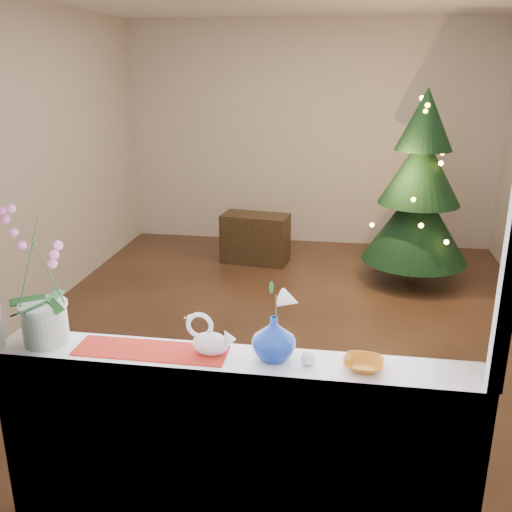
{
  "coord_description": "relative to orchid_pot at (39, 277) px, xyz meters",
  "views": [
    {
      "loc": [
        0.46,
        -4.59,
        2.15
      ],
      "look_at": [
        -0.05,
        -1.4,
        1.07
      ],
      "focal_mm": 40.0,
      "sensor_mm": 36.0,
      "label": 1
    }
  ],
  "objects": [
    {
      "name": "runner",
      "position": [
        0.51,
        -0.01,
        -0.32
      ],
      "size": [
        0.7,
        0.2,
        0.01
      ],
      "primitive_type": "cube",
      "color": "maroon",
      "rests_on": "windowsill"
    },
    {
      "name": "swan",
      "position": [
        0.78,
        0.01,
        -0.23
      ],
      "size": [
        0.24,
        0.18,
        0.19
      ],
      "primitive_type": null,
      "rotation": [
        0.0,
        0.0,
        -0.4
      ],
      "color": "silver",
      "rests_on": "windowsill"
    },
    {
      "name": "window_apron",
      "position": [
        0.89,
        -0.1,
        -0.81
      ],
      "size": [
        2.2,
        0.08,
        0.88
      ],
      "primitive_type": "cube",
      "color": "white",
      "rests_on": "ground"
    },
    {
      "name": "wall_back",
      "position": [
        0.89,
        4.86,
        0.1
      ],
      "size": [
        4.5,
        0.1,
        2.7
      ],
      "primitive_type": "cube",
      "color": "beige",
      "rests_on": "ground"
    },
    {
      "name": "window_frame",
      "position": [
        0.89,
        -0.11,
        0.45
      ],
      "size": [
        2.22,
        0.06,
        1.6
      ],
      "primitive_type": null,
      "color": "white",
      "rests_on": "windowsill"
    },
    {
      "name": "blue_vase",
      "position": [
        1.07,
        0.01,
        -0.21
      ],
      "size": [
        0.23,
        0.23,
        0.23
      ],
      "primitive_type": "imported",
      "rotation": [
        0.0,
        0.0,
        0.06
      ],
      "color": "navy",
      "rests_on": "windowsill"
    },
    {
      "name": "amber_dish",
      "position": [
        1.46,
        -0.02,
        -0.31
      ],
      "size": [
        0.16,
        0.16,
        0.04
      ],
      "primitive_type": "imported",
      "rotation": [
        0.0,
        0.0,
        -0.12
      ],
      "color": "#A75B10",
      "rests_on": "windowsill"
    },
    {
      "name": "lily",
      "position": [
        1.07,
        0.01,
        -0.01
      ],
      "size": [
        0.13,
        0.07,
        0.17
      ],
      "primitive_type": null,
      "color": "beige",
      "rests_on": "blue_vase"
    },
    {
      "name": "wall_front",
      "position": [
        0.89,
        -0.14,
        0.1
      ],
      "size": [
        4.5,
        0.1,
        2.7
      ],
      "primitive_type": "cube",
      "color": "beige",
      "rests_on": "ground"
    },
    {
      "name": "side_table",
      "position": [
        0.36,
        3.95,
        -0.97
      ],
      "size": [
        0.79,
        0.47,
        0.56
      ],
      "primitive_type": "cube",
      "rotation": [
        0.0,
        0.0,
        -0.14
      ],
      "color": "black",
      "rests_on": "ground"
    },
    {
      "name": "ground",
      "position": [
        0.89,
        2.36,
        -1.25
      ],
      "size": [
        5.0,
        5.0,
        0.0
      ],
      "primitive_type": "plane",
      "color": "#332014",
      "rests_on": "ground"
    },
    {
      "name": "orchid_pot",
      "position": [
        0.0,
        0.0,
        0.0
      ],
      "size": [
        0.26,
        0.26,
        0.65
      ],
      "primitive_type": null,
      "rotation": [
        0.0,
        0.0,
        0.19
      ],
      "color": "beige",
      "rests_on": "windowsill"
    },
    {
      "name": "wall_left",
      "position": [
        -1.36,
        2.36,
        0.1
      ],
      "size": [
        0.1,
        5.0,
        2.7
      ],
      "primitive_type": "cube",
      "color": "beige",
      "rests_on": "ground"
    },
    {
      "name": "xmas_tree",
      "position": [
        2.08,
        3.62,
        -0.26
      ],
      "size": [
        1.29,
        1.29,
        1.97
      ],
      "primitive_type": null,
      "rotation": [
        0.0,
        0.0,
        -0.23
      ],
      "color": "black",
      "rests_on": "ground"
    },
    {
      "name": "paperweight",
      "position": [
        1.22,
        -0.02,
        -0.29
      ],
      "size": [
        0.08,
        0.08,
        0.07
      ],
      "primitive_type": "sphere",
      "rotation": [
        0.0,
        0.0,
        0.25
      ],
      "color": "silver",
      "rests_on": "windowsill"
    },
    {
      "name": "windowsill",
      "position": [
        0.89,
        -0.01,
        -0.35
      ],
      "size": [
        2.2,
        0.26,
        0.04
      ],
      "primitive_type": "cube",
      "color": "white",
      "rests_on": "window_apron"
    }
  ]
}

